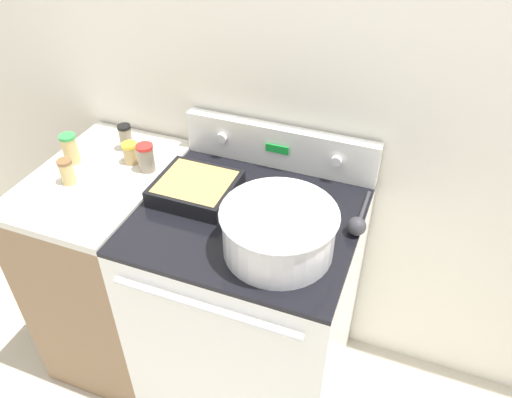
% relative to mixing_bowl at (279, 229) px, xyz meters
% --- Properties ---
extents(kitchen_wall, '(8.00, 0.05, 2.50)m').
position_rel_mixing_bowl_xyz_m(kitchen_wall, '(-0.15, 0.51, 0.21)').
color(kitchen_wall, silver).
rests_on(kitchen_wall, ground_plane).
extents(stove_range, '(0.76, 0.72, 0.95)m').
position_rel_mixing_bowl_xyz_m(stove_range, '(-0.15, 0.13, -0.56)').
color(stove_range, white).
rests_on(stove_range, ground_plane).
extents(control_panel, '(0.76, 0.07, 0.17)m').
position_rel_mixing_bowl_xyz_m(control_panel, '(-0.15, 0.45, -0.00)').
color(control_panel, white).
rests_on(control_panel, stove_range).
extents(side_counter, '(0.48, 0.69, 0.97)m').
position_rel_mixing_bowl_xyz_m(side_counter, '(-0.77, 0.13, -0.56)').
color(side_counter, '#896B4C').
rests_on(side_counter, ground_plane).
extents(mixing_bowl, '(0.37, 0.37, 0.16)m').
position_rel_mixing_bowl_xyz_m(mixing_bowl, '(0.00, 0.00, 0.00)').
color(mixing_bowl, silver).
rests_on(mixing_bowl, stove_range).
extents(casserole_dish, '(0.28, 0.25, 0.06)m').
position_rel_mixing_bowl_xyz_m(casserole_dish, '(-0.37, 0.16, -0.05)').
color(casserole_dish, black).
rests_on(casserole_dish, stove_range).
extents(ladle, '(0.06, 0.26, 0.06)m').
position_rel_mixing_bowl_xyz_m(ladle, '(0.21, 0.18, -0.06)').
color(ladle, '#333338').
rests_on(ladle, stove_range).
extents(spice_jar_red_cap, '(0.06, 0.06, 0.11)m').
position_rel_mixing_bowl_xyz_m(spice_jar_red_cap, '(-0.60, 0.23, -0.02)').
color(spice_jar_red_cap, gray).
rests_on(spice_jar_red_cap, side_counter).
extents(spice_jar_yellow_cap, '(0.06, 0.06, 0.09)m').
position_rel_mixing_bowl_xyz_m(spice_jar_yellow_cap, '(-0.69, 0.25, -0.03)').
color(spice_jar_yellow_cap, tan).
rests_on(spice_jar_yellow_cap, side_counter).
extents(spice_jar_black_cap, '(0.05, 0.05, 0.11)m').
position_rel_mixing_bowl_xyz_m(spice_jar_black_cap, '(-0.76, 0.33, -0.02)').
color(spice_jar_black_cap, gray).
rests_on(spice_jar_black_cap, side_counter).
extents(spice_jar_brown_cap, '(0.05, 0.05, 0.10)m').
position_rel_mixing_bowl_xyz_m(spice_jar_brown_cap, '(-0.83, 0.05, -0.03)').
color(spice_jar_brown_cap, tan).
rests_on(spice_jar_brown_cap, side_counter).
extents(spice_jar_green_cap, '(0.06, 0.06, 0.12)m').
position_rel_mixing_bowl_xyz_m(spice_jar_green_cap, '(-0.91, 0.17, -0.02)').
color(spice_jar_green_cap, tan).
rests_on(spice_jar_green_cap, side_counter).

